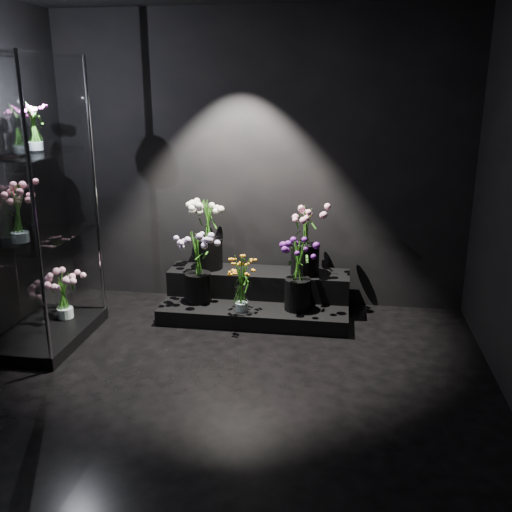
# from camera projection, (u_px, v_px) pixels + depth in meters

# --- Properties ---
(floor) EXTENTS (4.00, 4.00, 0.00)m
(floor) POSITION_uv_depth(u_px,v_px,m) (217.00, 402.00, 3.97)
(floor) COLOR black
(floor) RESTS_ON ground
(wall_back) EXTENTS (4.00, 0.00, 4.00)m
(wall_back) POSITION_uv_depth(u_px,v_px,m) (259.00, 162.00, 5.45)
(wall_back) COLOR black
(wall_back) RESTS_ON floor
(wall_front) EXTENTS (4.00, 0.00, 4.00)m
(wall_front) POSITION_uv_depth(u_px,v_px,m) (61.00, 343.00, 1.67)
(wall_front) COLOR black
(wall_front) RESTS_ON floor
(display_riser) EXTENTS (1.74, 0.77, 0.39)m
(display_riser) POSITION_uv_depth(u_px,v_px,m) (257.00, 296.00, 5.48)
(display_riser) COLOR black
(display_riser) RESTS_ON floor
(display_case) EXTENTS (0.64, 1.07, 2.35)m
(display_case) POSITION_uv_depth(u_px,v_px,m) (34.00, 206.00, 4.59)
(display_case) COLOR black
(display_case) RESTS_ON floor
(bouquet_orange_bells) EXTENTS (0.30, 0.30, 0.52)m
(bouquet_orange_bells) POSITION_uv_depth(u_px,v_px,m) (241.00, 283.00, 5.10)
(bouquet_orange_bells) COLOR white
(bouquet_orange_bells) RESTS_ON display_riser
(bouquet_lilac) EXTENTS (0.40, 0.40, 0.68)m
(bouquet_lilac) POSITION_uv_depth(u_px,v_px,m) (198.00, 263.00, 5.30)
(bouquet_lilac) COLOR black
(bouquet_lilac) RESTS_ON display_riser
(bouquet_purple) EXTENTS (0.33, 0.33, 0.64)m
(bouquet_purple) POSITION_uv_depth(u_px,v_px,m) (298.00, 273.00, 5.11)
(bouquet_purple) COLOR black
(bouquet_purple) RESTS_ON display_riser
(bouquet_cream_roses) EXTENTS (0.46, 0.46, 0.67)m
(bouquet_cream_roses) POSITION_uv_depth(u_px,v_px,m) (208.00, 231.00, 5.49)
(bouquet_cream_roses) COLOR black
(bouquet_cream_roses) RESTS_ON display_riser
(bouquet_pink_roses) EXTENTS (0.46, 0.46, 0.66)m
(bouquet_pink_roses) POSITION_uv_depth(u_px,v_px,m) (306.00, 237.00, 5.32)
(bouquet_pink_roses) COLOR black
(bouquet_pink_roses) RESTS_ON display_riser
(bouquet_case_pink) EXTENTS (0.34, 0.34, 0.47)m
(bouquet_case_pink) POSITION_uv_depth(u_px,v_px,m) (17.00, 212.00, 4.47)
(bouquet_case_pink) COLOR white
(bouquet_case_pink) RESTS_ON display_case
(bouquet_case_magenta) EXTENTS (0.27, 0.27, 0.37)m
(bouquet_case_magenta) POSITION_uv_depth(u_px,v_px,m) (34.00, 126.00, 4.54)
(bouquet_case_magenta) COLOR white
(bouquet_case_magenta) RESTS_ON display_case
(bouquet_case_base_pink) EXTENTS (0.34, 0.34, 0.42)m
(bouquet_case_base_pink) POSITION_uv_depth(u_px,v_px,m) (63.00, 294.00, 5.05)
(bouquet_case_base_pink) COLOR white
(bouquet_case_base_pink) RESTS_ON display_case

